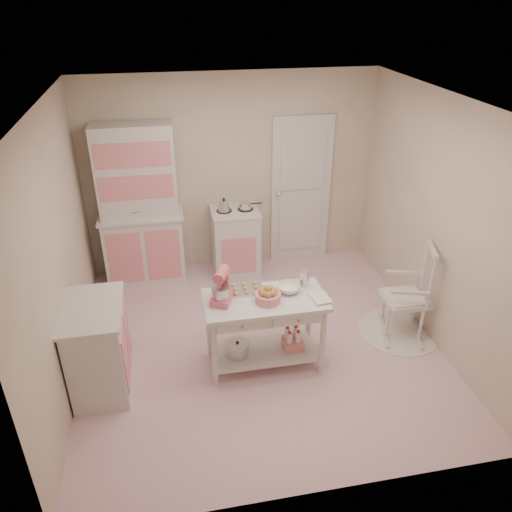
# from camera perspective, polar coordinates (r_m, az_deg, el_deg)

# --- Properties ---
(room_shell) EXTENTS (3.84, 3.84, 2.62)m
(room_shell) POSITION_cam_1_polar(r_m,az_deg,el_deg) (4.76, 0.45, 5.79)
(room_shell) COLOR pink
(room_shell) RESTS_ON ground
(door) EXTENTS (0.82, 0.05, 2.04)m
(door) POSITION_cam_1_polar(r_m,az_deg,el_deg) (6.90, 5.15, 7.47)
(door) COLOR silver
(door) RESTS_ON ground
(hutch) EXTENTS (1.06, 0.50, 2.08)m
(hutch) POSITION_cam_1_polar(r_m,az_deg,el_deg) (6.46, -13.16, 5.49)
(hutch) COLOR silver
(hutch) RESTS_ON ground
(stove) EXTENTS (0.62, 0.57, 0.92)m
(stove) POSITION_cam_1_polar(r_m,az_deg,el_deg) (6.70, -2.36, 1.67)
(stove) COLOR silver
(stove) RESTS_ON ground
(base_cabinet) EXTENTS (0.54, 0.84, 0.92)m
(base_cabinet) POSITION_cam_1_polar(r_m,az_deg,el_deg) (5.05, -17.54, -9.95)
(base_cabinet) COLOR silver
(base_cabinet) RESTS_ON ground
(lace_rug) EXTENTS (0.92, 0.92, 0.01)m
(lace_rug) POSITION_cam_1_polar(r_m,az_deg,el_deg) (6.00, 16.02, -8.23)
(lace_rug) COLOR white
(lace_rug) RESTS_ON ground
(rocking_chair) EXTENTS (0.66, 0.83, 1.10)m
(rocking_chair) POSITION_cam_1_polar(r_m,az_deg,el_deg) (5.70, 16.74, -3.84)
(rocking_chair) COLOR silver
(rocking_chair) RESTS_ON ground
(work_table) EXTENTS (1.20, 0.60, 0.80)m
(work_table) POSITION_cam_1_polar(r_m,az_deg,el_deg) (5.12, 0.97, -8.62)
(work_table) COLOR silver
(work_table) RESTS_ON ground
(stand_mixer) EXTENTS (0.29, 0.34, 0.34)m
(stand_mixer) POSITION_cam_1_polar(r_m,az_deg,el_deg) (4.75, -4.00, -3.56)
(stand_mixer) COLOR #E05E70
(stand_mixer) RESTS_ON work_table
(cookie_tray) EXTENTS (0.34, 0.24, 0.02)m
(cookie_tray) POSITION_cam_1_polar(r_m,az_deg,el_deg) (5.00, -1.10, -3.87)
(cookie_tray) COLOR silver
(cookie_tray) RESTS_ON work_table
(bread_basket) EXTENTS (0.25, 0.25, 0.09)m
(bread_basket) POSITION_cam_1_polar(r_m,az_deg,el_deg) (4.82, 1.37, -4.73)
(bread_basket) COLOR pink
(bread_basket) RESTS_ON work_table
(mixing_bowl) EXTENTS (0.23, 0.23, 0.07)m
(mixing_bowl) POSITION_cam_1_polar(r_m,az_deg,el_deg) (4.98, 3.75, -3.71)
(mixing_bowl) COLOR white
(mixing_bowl) RESTS_ON work_table
(metal_pitcher) EXTENTS (0.10, 0.10, 0.17)m
(metal_pitcher) POSITION_cam_1_polar(r_m,az_deg,el_deg) (5.07, 5.52, -2.55)
(metal_pitcher) COLOR silver
(metal_pitcher) RESTS_ON work_table
(recipe_book) EXTENTS (0.19, 0.24, 0.02)m
(recipe_book) POSITION_cam_1_polar(r_m,az_deg,el_deg) (4.88, 6.49, -4.96)
(recipe_book) COLOR white
(recipe_book) RESTS_ON work_table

